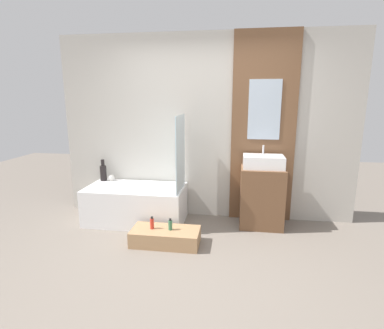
{
  "coord_description": "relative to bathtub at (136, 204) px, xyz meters",
  "views": [
    {
      "loc": [
        0.43,
        -2.68,
        1.71
      ],
      "look_at": [
        -0.06,
        0.71,
        0.96
      ],
      "focal_mm": 28.0,
      "sensor_mm": 36.0,
      "label": 1
    }
  ],
  "objects": [
    {
      "name": "ground_plane",
      "position": [
        0.93,
        -1.18,
        -0.26
      ],
      "size": [
        12.0,
        12.0,
        0.0
      ],
      "primitive_type": "plane",
      "color": "slate"
    },
    {
      "name": "wall_tiled_back",
      "position": [
        0.93,
        0.4,
        1.04
      ],
      "size": [
        4.2,
        0.06,
        2.6
      ],
      "primitive_type": "cube",
      "color": "#B7B2A8",
      "rests_on": "ground_plane"
    },
    {
      "name": "wall_wood_accent",
      "position": [
        1.74,
        0.35,
        1.06
      ],
      "size": [
        0.87,
        0.04,
        2.6
      ],
      "color": "brown",
      "rests_on": "ground_plane"
    },
    {
      "name": "bathtub",
      "position": [
        0.0,
        0.0,
        0.0
      ],
      "size": [
        1.36,
        0.71,
        0.51
      ],
      "color": "white",
      "rests_on": "ground_plane"
    },
    {
      "name": "glass_shower_screen",
      "position": [
        0.65,
        -0.03,
        0.75
      ],
      "size": [
        0.01,
        0.61,
        1.0
      ],
      "primitive_type": "cube",
      "color": "silver",
      "rests_on": "bathtub"
    },
    {
      "name": "wooden_step_bench",
      "position": [
        0.57,
        -0.62,
        -0.16
      ],
      "size": [
        0.81,
        0.38,
        0.19
      ],
      "primitive_type": "cube",
      "color": "#A87F56",
      "rests_on": "ground_plane"
    },
    {
      "name": "vanity_cabinet",
      "position": [
        1.74,
        0.11,
        0.15
      ],
      "size": [
        0.57,
        0.45,
        0.82
      ],
      "primitive_type": "cube",
      "color": "brown",
      "rests_on": "ground_plane"
    },
    {
      "name": "sink",
      "position": [
        1.74,
        0.11,
        0.64
      ],
      "size": [
        0.53,
        0.34,
        0.29
      ],
      "color": "white",
      "rests_on": "vanity_cabinet"
    },
    {
      "name": "vase_tall_dark",
      "position": [
        -0.58,
        0.26,
        0.38
      ],
      "size": [
        0.09,
        0.09,
        0.32
      ],
      "color": "black",
      "rests_on": "bathtub"
    },
    {
      "name": "vase_round_light",
      "position": [
        -0.46,
        0.26,
        0.3
      ],
      "size": [
        0.09,
        0.09,
        0.09
      ],
      "primitive_type": "sphere",
      "color": "silver",
      "rests_on": "bathtub"
    },
    {
      "name": "bottle_soap_primary",
      "position": [
        0.41,
        -0.62,
        -0.0
      ],
      "size": [
        0.05,
        0.05,
        0.15
      ],
      "color": "red",
      "rests_on": "wooden_step_bench"
    },
    {
      "name": "bottle_soap_secondary",
      "position": [
        0.63,
        -0.62,
        -0.01
      ],
      "size": [
        0.05,
        0.05,
        0.14
      ],
      "color": "#38704C",
      "rests_on": "wooden_step_bench"
    }
  ]
}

